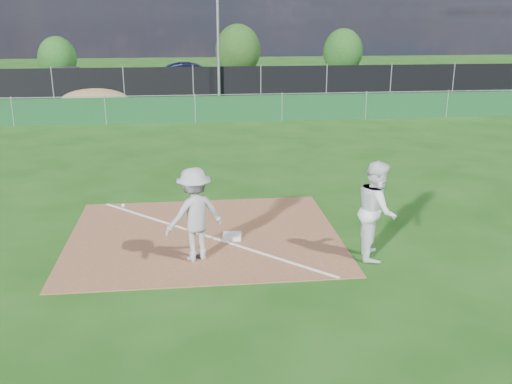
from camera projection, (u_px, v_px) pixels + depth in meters
ground at (197, 147)px, 21.37m from camera, size 90.00×90.00×0.00m
infield_dirt at (204, 236)px, 12.84m from camera, size 6.00×5.00×0.02m
foul_line at (204, 235)px, 12.84m from camera, size 5.01×5.01×0.01m
green_fence at (195, 109)px, 25.93m from camera, size 44.00×0.05×1.20m
dirt_mound at (95, 100)px, 28.70m from camera, size 3.38×2.60×1.17m
black_fence at (193, 82)px, 33.42m from camera, size 46.00×0.04×1.80m
parking_lot at (193, 87)px, 38.43m from camera, size 46.00×9.00×0.01m
light_pole at (218, 28)px, 32.37m from camera, size 0.16×0.16×8.00m
first_base at (232, 236)px, 12.67m from camera, size 0.45×0.45×0.09m
play_at_first at (195, 214)px, 11.34m from camera, size 2.15×1.16×1.91m
runner at (376, 210)px, 11.49m from camera, size 0.95×1.12×2.03m
car_left at (73, 77)px, 37.23m from camera, size 4.91×2.61×1.59m
car_mid at (192, 75)px, 37.84m from camera, size 5.10×2.16×1.64m
car_right at (269, 78)px, 38.09m from camera, size 4.36×2.51×1.19m
tree_left at (57, 58)px, 41.02m from camera, size 2.72×2.72×3.22m
tree_mid at (238, 51)px, 42.97m from camera, size 3.40×3.40×4.04m
tree_right at (343, 52)px, 44.74m from camera, size 3.08×3.08×3.66m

